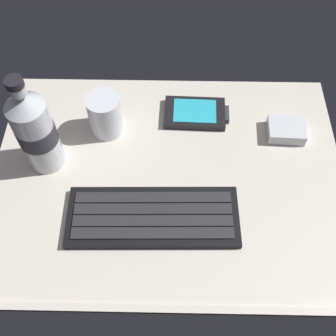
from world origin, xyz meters
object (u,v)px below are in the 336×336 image
at_px(keyboard, 153,217).
at_px(handheld_device, 195,113).
at_px(water_bottle, 35,130).
at_px(charger_block, 286,130).
at_px(juice_cup, 105,116).

height_order(keyboard, handheld_device, keyboard).
bearing_deg(water_bottle, handheld_device, 21.99).
bearing_deg(charger_block, water_bottle, -171.32).
distance_m(juice_cup, water_bottle, 0.14).
bearing_deg(juice_cup, keyboard, -63.56).
bearing_deg(handheld_device, charger_block, -13.95).
height_order(keyboard, water_bottle, water_bottle).
xyz_separation_m(keyboard, water_bottle, (-0.20, 0.12, 0.08)).
relative_size(keyboard, water_bottle, 1.40).
distance_m(keyboard, charger_block, 0.31).
distance_m(juice_cup, charger_block, 0.35).
bearing_deg(charger_block, handheld_device, 166.05).
bearing_deg(handheld_device, keyboard, -108.36).
bearing_deg(water_bottle, charger_block, 8.68).
bearing_deg(keyboard, juice_cup, 116.44).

